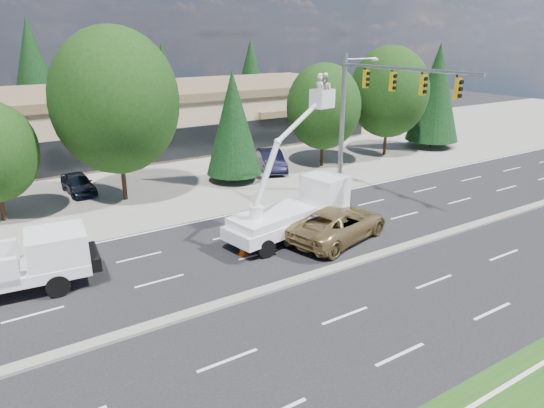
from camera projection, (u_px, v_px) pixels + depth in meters
ground at (297, 281)px, 20.92m from camera, size 140.00×140.00×0.00m
concrete_apron at (146, 175)px, 36.87m from camera, size 140.00×22.00×0.01m
road_median at (297, 280)px, 20.90m from camera, size 120.00×0.55×0.12m
strip_mall at (107, 119)px, 43.89m from camera, size 50.40×15.40×5.50m
tree_front_d at (115, 101)px, 29.30m from camera, size 7.71×7.71×10.70m
tree_front_e at (233, 123)px, 34.01m from camera, size 3.99×3.99×7.87m
tree_front_f at (324, 107)px, 37.87m from camera, size 5.84×5.84×8.10m
tree_front_g at (389, 92)px, 41.17m from camera, size 6.71×6.71×9.30m
tree_front_h at (436, 92)px, 44.31m from camera, size 4.81×4.81×9.49m
tree_back_b at (34, 72)px, 50.29m from camera, size 6.04×6.04×11.91m
tree_back_c at (164, 79)px, 57.80m from camera, size 4.75×4.75×9.37m
tree_back_d at (251, 74)px, 63.81m from camera, size 4.89×4.89×9.65m
signal_mast at (366, 104)px, 29.59m from camera, size 2.76×10.16×9.00m
utility_pickup at (19, 270)px, 19.76m from camera, size 6.51×2.98×2.42m
bucket_truck at (299, 202)px, 25.43m from camera, size 7.62×3.54×8.26m
traffic_cone_b at (242, 249)px, 23.32m from camera, size 0.40×0.40×0.70m
traffic_cone_c at (271, 239)px, 24.36m from camera, size 0.40×0.40×0.70m
minivan at (338, 224)px, 24.99m from camera, size 6.68×4.33×1.71m
parked_car_west at (78, 183)px, 32.36m from camera, size 1.86×4.12×1.37m
parked_car_east at (271, 160)px, 37.82m from camera, size 3.20×5.14×1.60m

